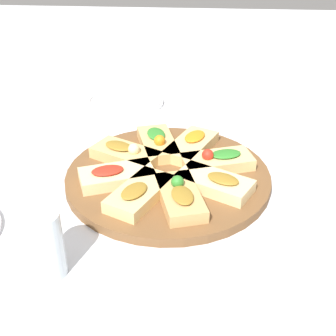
% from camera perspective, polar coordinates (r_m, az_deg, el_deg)
% --- Properties ---
extents(ground_plane, '(3.00, 3.00, 0.00)m').
position_cam_1_polar(ground_plane, '(0.91, 0.00, -1.59)').
color(ground_plane, silver).
extents(serving_board, '(0.40, 0.40, 0.02)m').
position_cam_1_polar(serving_board, '(0.91, 0.00, -1.11)').
color(serving_board, brown).
rests_on(serving_board, ground_plane).
extents(focaccia_slice_0, '(0.15, 0.10, 0.04)m').
position_cam_1_polar(focaccia_slice_0, '(0.82, 1.48, -3.44)').
color(focaccia_slice_0, tan).
rests_on(focaccia_slice_0, serving_board).
extents(focaccia_slice_1, '(0.12, 0.15, 0.03)m').
position_cam_1_polar(focaccia_slice_1, '(0.86, 5.73, -1.80)').
color(focaccia_slice_1, '#E5C689').
rests_on(focaccia_slice_1, serving_board).
extents(focaccia_slice_2, '(0.10, 0.15, 0.04)m').
position_cam_1_polar(focaccia_slice_2, '(0.92, 6.04, 0.87)').
color(focaccia_slice_2, '#DBB775').
rests_on(focaccia_slice_2, serving_board).
extents(focaccia_slice_3, '(0.15, 0.12, 0.03)m').
position_cam_1_polar(focaccia_slice_3, '(0.98, 2.86, 2.76)').
color(focaccia_slice_3, '#DBB775').
rests_on(focaccia_slice_3, serving_board).
extents(focaccia_slice_4, '(0.15, 0.10, 0.04)m').
position_cam_1_polar(focaccia_slice_4, '(0.98, -1.26, 3.06)').
color(focaccia_slice_4, tan).
rests_on(focaccia_slice_4, serving_board).
extents(focaccia_slice_5, '(0.12, 0.15, 0.04)m').
position_cam_1_polar(focaccia_slice_5, '(0.95, -5.17, 1.75)').
color(focaccia_slice_5, tan).
rests_on(focaccia_slice_5, serving_board).
extents(focaccia_slice_6, '(0.11, 0.15, 0.03)m').
position_cam_1_polar(focaccia_slice_6, '(0.88, -6.32, -0.92)').
color(focaccia_slice_6, '#E5C689').
rests_on(focaccia_slice_6, serving_board).
extents(focaccia_slice_7, '(0.15, 0.12, 0.03)m').
position_cam_1_polar(focaccia_slice_7, '(0.83, -3.51, -3.08)').
color(focaccia_slice_7, '#DBB775').
rests_on(focaccia_slice_7, serving_board).
extents(plate_right, '(0.20, 0.20, 0.02)m').
position_cam_1_polar(plate_right, '(1.25, -5.28, 8.14)').
color(plate_right, white).
rests_on(plate_right, ground_plane).
extents(water_glass, '(0.06, 0.06, 0.11)m').
position_cam_1_polar(water_glass, '(0.70, -15.01, -8.96)').
color(water_glass, silver).
rests_on(water_glass, ground_plane).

